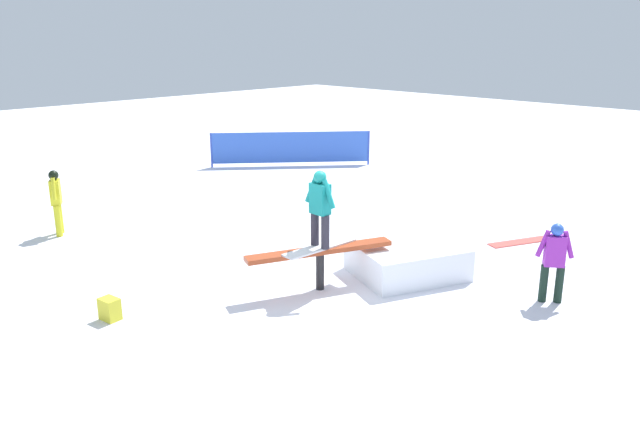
{
  "coord_description": "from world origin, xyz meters",
  "views": [
    {
      "loc": [
        6.95,
        6.85,
        4.18
      ],
      "look_at": [
        0.0,
        0.0,
        1.33
      ],
      "focal_mm": 35.0,
      "sensor_mm": 36.0,
      "label": 1
    }
  ],
  "objects_px": {
    "bystander_yellow": "(56,199)",
    "rail_feature": "(320,254)",
    "main_rider_on_rail": "(320,211)",
    "loose_snowboard_coral": "(522,242)",
    "backpack_on_snow": "(110,309)",
    "bystander_purple": "(554,259)"
  },
  "relations": [
    {
      "from": "bystander_purple",
      "to": "loose_snowboard_coral",
      "type": "bearing_deg",
      "value": 89.0
    },
    {
      "from": "rail_feature",
      "to": "loose_snowboard_coral",
      "type": "bearing_deg",
      "value": -172.4
    },
    {
      "from": "bystander_yellow",
      "to": "rail_feature",
      "type": "bearing_deg",
      "value": 46.78
    },
    {
      "from": "main_rider_on_rail",
      "to": "bystander_yellow",
      "type": "height_order",
      "value": "main_rider_on_rail"
    },
    {
      "from": "main_rider_on_rail",
      "to": "backpack_on_snow",
      "type": "bearing_deg",
      "value": -22.29
    },
    {
      "from": "rail_feature",
      "to": "main_rider_on_rail",
      "type": "xyz_separation_m",
      "value": [
        0.0,
        0.0,
        0.75
      ]
    },
    {
      "from": "main_rider_on_rail",
      "to": "loose_snowboard_coral",
      "type": "height_order",
      "value": "main_rider_on_rail"
    },
    {
      "from": "rail_feature",
      "to": "loose_snowboard_coral",
      "type": "xyz_separation_m",
      "value": [
        -4.68,
        1.27,
        -0.61
      ]
    },
    {
      "from": "rail_feature",
      "to": "bystander_purple",
      "type": "bearing_deg",
      "value": 149.54
    },
    {
      "from": "rail_feature",
      "to": "bystander_yellow",
      "type": "xyz_separation_m",
      "value": [
        1.81,
        -6.04,
        0.16
      ]
    },
    {
      "from": "bystander_purple",
      "to": "backpack_on_snow",
      "type": "bearing_deg",
      "value": -166.23
    },
    {
      "from": "bystander_purple",
      "to": "loose_snowboard_coral",
      "type": "xyz_separation_m",
      "value": [
        -2.44,
        -1.72,
        -0.73
      ]
    },
    {
      "from": "rail_feature",
      "to": "backpack_on_snow",
      "type": "height_order",
      "value": "rail_feature"
    },
    {
      "from": "bystander_purple",
      "to": "backpack_on_snow",
      "type": "height_order",
      "value": "bystander_purple"
    },
    {
      "from": "bystander_purple",
      "to": "bystander_yellow",
      "type": "bearing_deg",
      "value": 167.91
    },
    {
      "from": "bystander_yellow",
      "to": "loose_snowboard_coral",
      "type": "height_order",
      "value": "bystander_yellow"
    },
    {
      "from": "rail_feature",
      "to": "bystander_purple",
      "type": "xyz_separation_m",
      "value": [
        -2.24,
        3.0,
        0.11
      ]
    },
    {
      "from": "rail_feature",
      "to": "bystander_purple",
      "type": "relative_size",
      "value": 1.87
    },
    {
      "from": "rail_feature",
      "to": "main_rider_on_rail",
      "type": "bearing_deg",
      "value": 0.0
    },
    {
      "from": "main_rider_on_rail",
      "to": "bystander_yellow",
      "type": "xyz_separation_m",
      "value": [
        1.81,
        -6.04,
        -0.58
      ]
    },
    {
      "from": "rail_feature",
      "to": "bystander_yellow",
      "type": "bearing_deg",
      "value": -50.54
    },
    {
      "from": "rail_feature",
      "to": "loose_snowboard_coral",
      "type": "relative_size",
      "value": 1.6
    }
  ]
}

